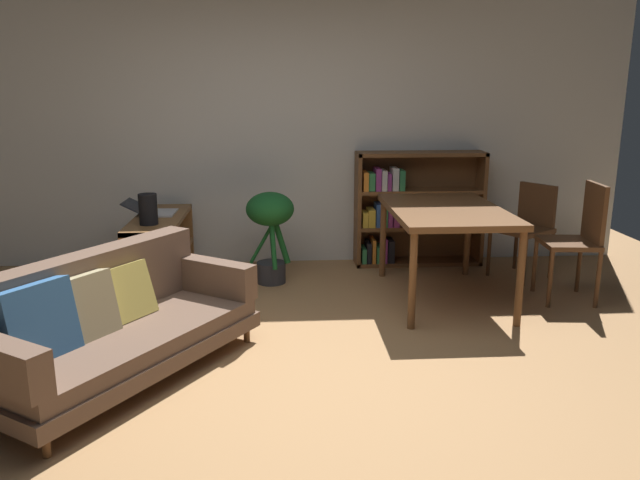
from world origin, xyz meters
name	(u,v)px	position (x,y,z in m)	size (l,w,h in m)	color
ground_plane	(290,380)	(0.00, 0.00, 0.00)	(8.16, 8.16, 0.00)	#A87A4C
back_wall_panel	(283,126)	(0.00, 2.70, 1.35)	(6.80, 0.10, 2.70)	silver
fabric_couch	(108,322)	(-1.09, 0.15, 0.34)	(1.61, 1.89, 0.74)	brown
media_console	(161,252)	(-1.10, 1.92, 0.31)	(0.41, 1.20, 0.63)	brown
open_laptop	(153,211)	(-1.17, 2.05, 0.66)	(0.45, 0.34, 0.12)	silver
desk_speaker	(148,209)	(-1.12, 1.61, 0.75)	(0.15, 0.15, 0.25)	black
potted_floor_plant	(270,222)	(-0.13, 1.94, 0.56)	(0.43, 0.47, 0.83)	#333338
dining_table	(445,217)	(1.30, 1.42, 0.70)	(0.90, 1.40, 0.77)	brown
dining_chair_near	(578,235)	(2.38, 1.32, 0.55)	(0.45, 0.47, 0.98)	#56351E
dining_chair_far	(527,224)	(2.23, 2.00, 0.49)	(0.59, 0.59, 0.86)	#56351E
bookshelf	(409,209)	(1.23, 2.52, 0.55)	(1.25, 0.31, 1.12)	brown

